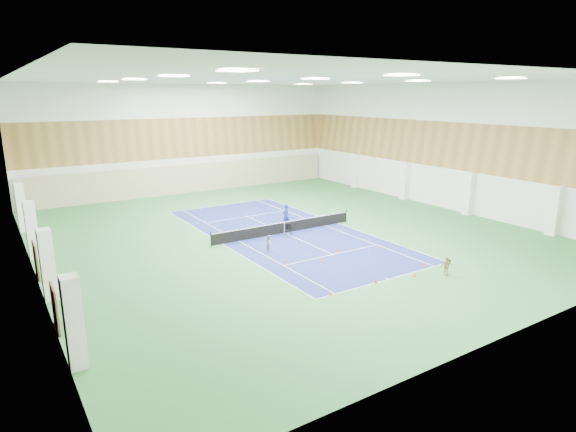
{
  "coord_description": "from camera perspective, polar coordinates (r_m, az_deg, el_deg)",
  "views": [
    {
      "loc": [
        -19.95,
        -31.59,
        10.96
      ],
      "look_at": [
        -0.97,
        -2.06,
        2.0
      ],
      "focal_mm": 30.0,
      "sensor_mm": 36.0,
      "label": 1
    }
  ],
  "objects": [
    {
      "name": "cone_svc_b",
      "position": [
        32.64,
        3.98,
        -5.13
      ],
      "size": [
        0.2,
        0.2,
        0.22
      ],
      "primitive_type": "cone",
      "color": "orange",
      "rests_on": "ground"
    },
    {
      "name": "cone_base_c",
      "position": [
        30.87,
        14.77,
        -6.74
      ],
      "size": [
        0.21,
        0.21,
        0.23
      ],
      "primitive_type": "cone",
      "color": "#E9580C",
      "rests_on": "ground"
    },
    {
      "name": "cone_svc_a",
      "position": [
        32.3,
        -0.11,
        -5.32
      ],
      "size": [
        0.19,
        0.19,
        0.21
      ],
      "primitive_type": "cone",
      "color": "orange",
      "rests_on": "ground"
    },
    {
      "name": "tennis_net",
      "position": [
        38.79,
        -0.44,
        -1.25
      ],
      "size": [
        12.8,
        0.1,
        1.1
      ],
      "primitive_type": null,
      "color": "black",
      "rests_on": "ground"
    },
    {
      "name": "cone_base_a",
      "position": [
        27.39,
        5.07,
        -9.11
      ],
      "size": [
        0.18,
        0.18,
        0.2
      ],
      "primitive_type": "cone",
      "color": "orange",
      "rests_on": "ground"
    },
    {
      "name": "tennis_balls_scatter",
      "position": [
        38.93,
        -0.44,
        -1.97
      ],
      "size": [
        10.57,
        22.77,
        0.07
      ],
      "primitive_type": null,
      "color": "#B6D223",
      "rests_on": "ground"
    },
    {
      "name": "room_shell",
      "position": [
        37.69,
        -0.46,
        6.75
      ],
      "size": [
        36.0,
        40.0,
        12.0
      ],
      "primitive_type": null,
      "color": "white",
      "rests_on": "ground"
    },
    {
      "name": "cone_base_b",
      "position": [
        29.37,
        10.36,
        -7.61
      ],
      "size": [
        0.2,
        0.2,
        0.22
      ],
      "primitive_type": "cone",
      "color": "red",
      "rests_on": "ground"
    },
    {
      "name": "cone_svc_c",
      "position": [
        34.56,
        5.99,
        -4.05
      ],
      "size": [
        0.22,
        0.22,
        0.24
      ],
      "primitive_type": "cone",
      "color": "#FF490D",
      "rests_on": "ground"
    },
    {
      "name": "door_left_a",
      "position": [
        25.65,
        -25.92,
        -9.82
      ],
      "size": [
        0.08,
        1.8,
        2.2
      ],
      "primitive_type": "cube",
      "color": "#593319",
      "rests_on": "ground"
    },
    {
      "name": "coach",
      "position": [
        40.76,
        -0.25,
        0.1
      ],
      "size": [
        0.81,
        0.66,
        1.91
      ],
      "primitive_type": "imported",
      "rotation": [
        0.0,
        0.0,
        3.47
      ],
      "color": "navy",
      "rests_on": "ground"
    },
    {
      "name": "wood_cladding",
      "position": [
        37.48,
        -0.46,
        9.78
      ],
      "size": [
        36.0,
        40.0,
        8.0
      ],
      "primitive_type": null,
      "color": "#9F733B",
      "rests_on": "room_shell"
    },
    {
      "name": "door_left_b",
      "position": [
        33.16,
        -27.72,
        -4.69
      ],
      "size": [
        0.08,
        1.8,
        2.2
      ],
      "primitive_type": "cube",
      "color": "#593319",
      "rests_on": "ground"
    },
    {
      "name": "child_apron",
      "position": [
        31.48,
        18.26,
        -5.65
      ],
      "size": [
        0.76,
        0.52,
        1.2
      ],
      "primitive_type": "imported",
      "rotation": [
        0.0,
        0.0,
        -0.35
      ],
      "color": "tan",
      "rests_on": "ground"
    },
    {
      "name": "ceiling_light_grid",
      "position": [
        37.38,
        -0.48,
        15.79
      ],
      "size": [
        21.4,
        25.4,
        0.06
      ],
      "primitive_type": null,
      "color": "white",
      "rests_on": "room_shell"
    },
    {
      "name": "cone_base_d",
      "position": [
        32.91,
        15.69,
        -5.5
      ],
      "size": [
        0.19,
        0.19,
        0.21
      ],
      "primitive_type": "cone",
      "color": "red",
      "rests_on": "ground"
    },
    {
      "name": "cone_svc_d",
      "position": [
        35.81,
        10.64,
        -3.6
      ],
      "size": [
        0.18,
        0.18,
        0.2
      ],
      "primitive_type": "cone",
      "color": "#FF5D0D",
      "rests_on": "ground"
    },
    {
      "name": "court_surface",
      "position": [
        38.94,
        -0.44,
        -2.03
      ],
      "size": [
        10.97,
        23.77,
        0.01
      ],
      "primitive_type": "cube",
      "color": "navy",
      "rests_on": "ground"
    },
    {
      "name": "ball_cart",
      "position": [
        38.09,
        0.03,
        -1.71
      ],
      "size": [
        0.67,
        0.67,
        0.9
      ],
      "primitive_type": null,
      "rotation": [
        0.0,
        0.0,
        -0.38
      ],
      "color": "black",
      "rests_on": "ground"
    },
    {
      "name": "back_curtain",
      "position": [
        55.87,
        -11.36,
        4.39
      ],
      "size": [
        35.4,
        0.16,
        3.2
      ],
      "primitive_type": "cube",
      "color": "#C6B793",
      "rests_on": "ground"
    },
    {
      "name": "ground",
      "position": [
        38.94,
        -0.44,
        -2.03
      ],
      "size": [
        40.0,
        40.0,
        0.0
      ],
      "primitive_type": "plane",
      "color": "#31723C",
      "rests_on": "ground"
    },
    {
      "name": "child_court",
      "position": [
        34.35,
        -2.22,
        -3.25
      ],
      "size": [
        0.74,
        0.73,
        1.2
      ],
      "primitive_type": "imported",
      "rotation": [
        0.0,
        0.0,
        0.72
      ],
      "color": "#97969E",
      "rests_on": "ground"
    }
  ]
}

